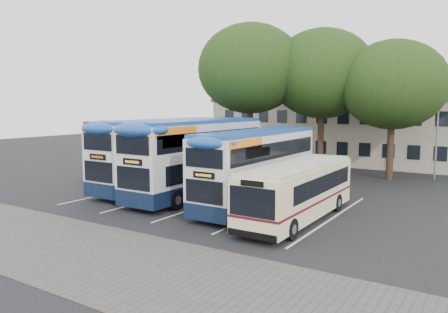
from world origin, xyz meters
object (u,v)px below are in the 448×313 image
at_px(tree_right, 393,85).
at_px(bus_single, 299,188).
at_px(bus_dd_right, 257,165).
at_px(tree_left, 250,69).
at_px(bus_dd_left, 163,151).
at_px(bus_dd_mid, 198,154).
at_px(tree_mid, 322,74).
at_px(lamp_post, 438,112).

height_order(tree_right, bus_single, tree_right).
bearing_deg(bus_dd_right, bus_single, -24.43).
xyz_separation_m(tree_left, bus_dd_left, (-1.40, -9.41, -5.98)).
xyz_separation_m(tree_left, bus_dd_mid, (1.98, -10.05, -5.94)).
distance_m(tree_mid, bus_dd_left, 14.76).
bearing_deg(bus_single, tree_left, 128.17).
xyz_separation_m(lamp_post, bus_dd_left, (-15.01, -13.37, -2.53)).
height_order(lamp_post, bus_dd_left, lamp_post).
bearing_deg(bus_dd_left, tree_mid, 61.35).
distance_m(lamp_post, tree_left, 14.59).
xyz_separation_m(bus_dd_mid, bus_dd_right, (4.50, -0.68, -0.27)).
bearing_deg(tree_left, lamp_post, 16.23).
distance_m(lamp_post, bus_dd_right, 16.56).
bearing_deg(bus_dd_right, tree_mid, 95.63).
bearing_deg(tree_right, bus_dd_right, -107.75).
bearing_deg(bus_dd_right, tree_left, 121.15).
bearing_deg(tree_mid, tree_right, -1.81).
relative_size(lamp_post, tree_right, 0.87).
distance_m(tree_mid, tree_right, 5.62).
bearing_deg(bus_dd_mid, tree_right, 55.09).
bearing_deg(lamp_post, bus_dd_left, -138.31).
height_order(lamp_post, bus_dd_right, lamp_post).
bearing_deg(lamp_post, bus_dd_right, -115.91).
distance_m(bus_dd_mid, bus_single, 7.87).
xyz_separation_m(lamp_post, tree_right, (-2.93, -1.53, 1.98)).
xyz_separation_m(tree_right, bus_dd_mid, (-8.71, -12.48, -4.47)).
xyz_separation_m(tree_mid, tree_right, (5.52, -0.17, -1.03)).
distance_m(lamp_post, bus_dd_left, 20.26).
relative_size(lamp_post, bus_dd_right, 0.89).
distance_m(tree_left, bus_dd_right, 13.98).
bearing_deg(tree_mid, bus_dd_left, -118.65).
relative_size(lamp_post, tree_left, 0.74).
bearing_deg(tree_left, tree_right, 12.81).
bearing_deg(lamp_post, bus_single, -104.34).
bearing_deg(tree_right, lamp_post, 27.66).
bearing_deg(tree_mid, lamp_post, 9.13).
height_order(tree_left, tree_right, tree_left).
relative_size(tree_left, tree_right, 1.18).
bearing_deg(bus_dd_mid, lamp_post, 50.30).
distance_m(tree_mid, bus_single, 16.66).
bearing_deg(bus_dd_left, bus_dd_mid, -10.71).
relative_size(lamp_post, tree_mid, 0.77).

